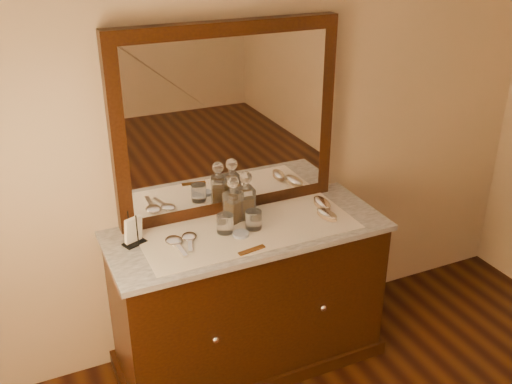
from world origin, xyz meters
The scene contains 18 objects.
dresser_cabinet centered at (0.00, 1.96, 0.41)m, with size 1.40×0.55×0.82m, color black.
dresser_plinth centered at (0.00, 1.96, 0.04)m, with size 1.46×0.59×0.08m, color black.
knob_left centered at (-0.30, 1.67, 0.45)m, with size 0.04×0.04×0.04m, color silver.
knob_right centered at (0.30, 1.67, 0.45)m, with size 0.04×0.04×0.04m, color silver.
marble_top centered at (0.00, 1.96, 0.83)m, with size 1.44×0.59×0.03m, color silver.
mirror_frame centered at (0.00, 2.20, 1.35)m, with size 1.20×0.08×1.00m, color black.
mirror_glass centered at (0.00, 2.17, 1.35)m, with size 1.06×0.01×0.86m, color white.
lace_runner centered at (0.00, 1.94, 0.85)m, with size 1.10×0.45×0.00m, color white.
pin_dish centered at (-0.06, 1.90, 0.86)m, with size 0.08×0.08×0.01m, color white.
comb centered at (-0.08, 1.74, 0.86)m, with size 0.14×0.03×0.01m, color brown.
napkin_rack centered at (-0.57, 2.05, 0.92)m, with size 0.13×0.10×0.17m.
decanter_left centered at (-0.04, 2.06, 0.95)m, with size 0.10×0.10×0.25m.
decanter_right centered at (0.04, 2.06, 0.96)m, with size 0.08×0.08×0.26m.
brush_near centered at (0.42, 1.88, 0.87)m, with size 0.09×0.15×0.04m.
brush_far centered at (0.46, 2.00, 0.88)m, with size 0.08×0.16×0.04m.
hand_mirror_outer centered at (-0.39, 1.95, 0.86)m, with size 0.09×0.22×0.02m.
hand_mirror_inner centered at (-0.31, 1.97, 0.86)m, with size 0.10×0.20×0.02m.
tumblers centered at (-0.05, 1.95, 0.90)m, with size 0.23×0.11×0.10m.
Camera 1 is at (-1.05, -0.43, 2.30)m, focal length 40.87 mm.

